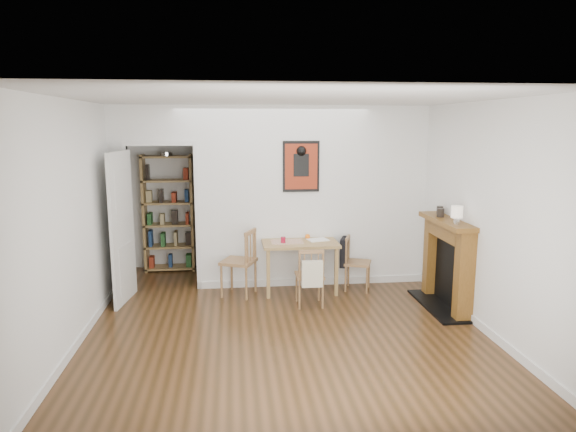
{
  "coord_description": "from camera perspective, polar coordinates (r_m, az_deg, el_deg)",
  "views": [
    {
      "loc": [
        -0.58,
        -5.85,
        2.34
      ],
      "look_at": [
        0.13,
        0.6,
        1.17
      ],
      "focal_mm": 32.0,
      "sensor_mm": 36.0,
      "label": 1
    }
  ],
  "objects": [
    {
      "name": "ceramic_jar_a",
      "position": [
        6.88,
        16.59,
        0.34
      ],
      "size": [
        0.09,
        0.09,
        0.11
      ],
      "primitive_type": "cylinder",
      "color": "black",
      "rests_on": "fireplace"
    },
    {
      "name": "dining_table",
      "position": [
        7.22,
        1.33,
        -3.53
      ],
      "size": [
        1.05,
        0.67,
        0.72
      ],
      "color": "#A58B4D",
      "rests_on": "ground"
    },
    {
      "name": "ceramic_jar_b",
      "position": [
        7.1,
        16.52,
        0.63
      ],
      "size": [
        0.09,
        0.09,
        0.11
      ],
      "primitive_type": "cylinder",
      "color": "black",
      "rests_on": "fireplace"
    },
    {
      "name": "chair_front",
      "position": [
        6.71,
        2.42,
        -6.67
      ],
      "size": [
        0.39,
        0.45,
        0.78
      ],
      "color": "#9B7848",
      "rests_on": "ground"
    },
    {
      "name": "ground",
      "position": [
        6.33,
        -0.6,
        -11.52
      ],
      "size": [
        5.2,
        5.2,
        0.0
      ],
      "primitive_type": "plane",
      "color": "#51321A",
      "rests_on": "ground"
    },
    {
      "name": "notebook",
      "position": [
        7.29,
        3.32,
        -2.66
      ],
      "size": [
        0.32,
        0.27,
        0.01
      ],
      "primitive_type": "cube",
      "rotation": [
        0.0,
        0.0,
        0.25
      ],
      "color": "white",
      "rests_on": "dining_table"
    },
    {
      "name": "chair_right",
      "position": [
        7.39,
        7.62,
        -5.13
      ],
      "size": [
        0.53,
        0.5,
        0.77
      ],
      "color": "#9B7848",
      "rests_on": "ground"
    },
    {
      "name": "room_shell",
      "position": [
        7.3,
        -0.9,
        1.96
      ],
      "size": [
        5.2,
        5.2,
        5.2
      ],
      "color": "silver",
      "rests_on": "ground"
    },
    {
      "name": "red_glass",
      "position": [
        7.11,
        -0.54,
        -2.68
      ],
      "size": [
        0.07,
        0.07,
        0.08
      ],
      "primitive_type": "cylinder",
      "color": "maroon",
      "rests_on": "dining_table"
    },
    {
      "name": "mantel_lamp",
      "position": [
        6.43,
        18.26,
        0.32
      ],
      "size": [
        0.14,
        0.14,
        0.22
      ],
      "color": "silver",
      "rests_on": "fireplace"
    },
    {
      "name": "bookshelf",
      "position": [
        8.43,
        -13.11,
        0.24
      ],
      "size": [
        0.79,
        0.32,
        1.88
      ],
      "color": "#A58B4D",
      "rests_on": "ground"
    },
    {
      "name": "fireplace",
      "position": [
        6.91,
        17.35,
        -4.75
      ],
      "size": [
        0.45,
        1.25,
        1.16
      ],
      "color": "brown",
      "rests_on": "ground"
    },
    {
      "name": "placemat",
      "position": [
        7.18,
        -0.12,
        -2.87
      ],
      "size": [
        0.45,
        0.34,
        0.0
      ],
      "primitive_type": "cube",
      "rotation": [
        0.0,
        0.0,
        0.01
      ],
      "color": "beige",
      "rests_on": "dining_table"
    },
    {
      "name": "orange_fruit",
      "position": [
        7.35,
        2.19,
        -2.3
      ],
      "size": [
        0.07,
        0.07,
        0.07
      ],
      "primitive_type": "sphere",
      "color": "orange",
      "rests_on": "dining_table"
    },
    {
      "name": "chair_left",
      "position": [
        7.12,
        -5.52,
        -5.14
      ],
      "size": [
        0.61,
        0.61,
        0.93
      ],
      "color": "#9B7848",
      "rests_on": "ground"
    }
  ]
}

